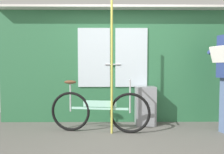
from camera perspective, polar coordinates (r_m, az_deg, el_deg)
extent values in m
cube|color=#56544F|center=(2.89, 4.65, -19.02)|extent=(5.66, 4.07, 0.04)
cube|color=#2D6B42|center=(3.91, 3.11, 2.89)|extent=(4.66, 0.08, 2.12)
cube|color=silver|center=(3.87, -5.03, 5.39)|extent=(0.60, 0.02, 1.10)
cube|color=silver|center=(3.88, 5.38, 5.38)|extent=(0.60, 0.02, 1.10)
cylinder|color=#B2B2B7|center=(3.84, 0.19, 3.53)|extent=(0.28, 0.02, 0.02)
cube|color=silver|center=(3.96, 3.25, 18.68)|extent=(4.66, 0.28, 0.04)
torus|color=black|center=(3.31, 5.03, -9.93)|extent=(0.65, 0.12, 0.65)
torus|color=black|center=(3.47, -11.47, -9.36)|extent=(0.65, 0.12, 0.65)
cube|color=#9EDBC6|center=(3.34, -3.43, -8.73)|extent=(0.92, 0.14, 0.03)
cube|color=#9EDBC6|center=(3.33, -3.44, -7.45)|extent=(0.54, 0.09, 0.10)
cylinder|color=#B7B7BC|center=(3.43, -11.52, -5.42)|extent=(0.02, 0.02, 0.48)
ellipsoid|color=brown|center=(3.40, -11.56, -1.39)|extent=(0.21, 0.11, 0.06)
cylinder|color=#B7B7BC|center=(3.26, 5.05, -5.45)|extent=(0.02, 0.02, 0.52)
cylinder|color=#B7B7BC|center=(3.23, 5.07, -0.86)|extent=(0.08, 0.44, 0.02)
cube|color=silver|center=(3.58, 27.83, 5.64)|extent=(0.21, 0.36, 0.26)
cylinder|color=navy|center=(3.84, 26.88, 5.45)|extent=(0.31, 0.16, 0.17)
cube|color=gray|center=(3.81, 9.24, -7.87)|extent=(0.36, 0.28, 0.70)
cylinder|color=#C6C14C|center=(3.20, -0.07, 2.89)|extent=(0.04, 0.04, 2.12)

